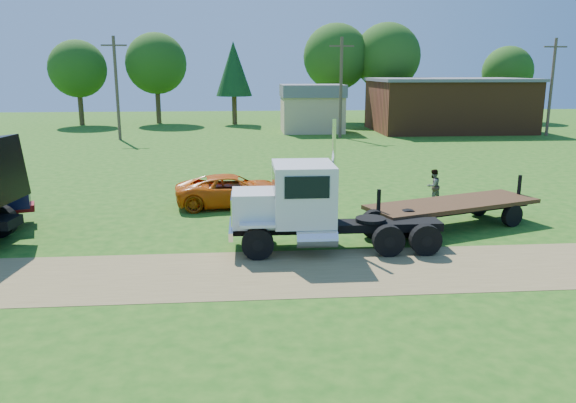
{
  "coord_description": "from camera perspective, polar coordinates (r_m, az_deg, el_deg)",
  "views": [
    {
      "loc": [
        -3.16,
        -16.46,
        6.18
      ],
      "look_at": [
        -1.54,
        2.85,
        1.6
      ],
      "focal_mm": 35.0,
      "sensor_mm": 36.0,
      "label": 1
    }
  ],
  "objects": [
    {
      "name": "tree_row",
      "position": [
        67.01,
        1.05,
        13.98
      ],
      "size": [
        56.32,
        8.41,
        11.53
      ],
      "color": "#362416",
      "rests_on": "ground"
    },
    {
      "name": "brick_building",
      "position": [
        60.39,
        15.94,
        9.45
      ],
      "size": [
        15.4,
        10.4,
        5.3
      ],
      "color": "brown",
      "rests_on": "ground"
    },
    {
      "name": "tan_shed",
      "position": [
        57.03,
        2.46,
        9.5
      ],
      "size": [
        6.2,
        5.4,
        4.7
      ],
      "color": "tan",
      "rests_on": "ground"
    },
    {
      "name": "flatbed_trailer",
      "position": [
        23.34,
        16.37,
        -0.6
      ],
      "size": [
        7.5,
        4.43,
        1.84
      ],
      "rotation": [
        0.0,
        0.0,
        0.34
      ],
      "color": "#332010",
      "rests_on": "ground"
    },
    {
      "name": "utility_poles",
      "position": [
        52.28,
        5.41,
        11.63
      ],
      "size": [
        42.2,
        0.28,
        9.0
      ],
      "color": "#483429",
      "rests_on": "ground"
    },
    {
      "name": "orange_pickup",
      "position": [
        25.99,
        -5.6,
        1.12
      ],
      "size": [
        5.47,
        2.95,
        1.46
      ],
      "primitive_type": "imported",
      "rotation": [
        0.0,
        0.0,
        1.68
      ],
      "color": "#D45709",
      "rests_on": "ground"
    },
    {
      "name": "ground",
      "position": [
        17.86,
        5.73,
        -7.01
      ],
      "size": [
        140.0,
        140.0,
        0.0
      ],
      "primitive_type": "plane",
      "color": "#1A4F11",
      "rests_on": "ground"
    },
    {
      "name": "white_semi_tractor",
      "position": [
        19.48,
        1.8,
        -0.49
      ],
      "size": [
        7.49,
        2.71,
        4.51
      ],
      "rotation": [
        0.0,
        0.0,
        -0.01
      ],
      "color": "black",
      "rests_on": "ground"
    },
    {
      "name": "dirt_track",
      "position": [
        17.86,
        5.73,
        -7.0
      ],
      "size": [
        120.0,
        4.2,
        0.01
      ],
      "primitive_type": "cube",
      "color": "brown",
      "rests_on": "ground"
    },
    {
      "name": "spectator_b",
      "position": [
        27.39,
        14.53,
        1.53
      ],
      "size": [
        0.98,
        0.92,
        1.59
      ],
      "primitive_type": "imported",
      "rotation": [
        0.0,
        0.0,
        3.68
      ],
      "color": "#999999",
      "rests_on": "ground"
    }
  ]
}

